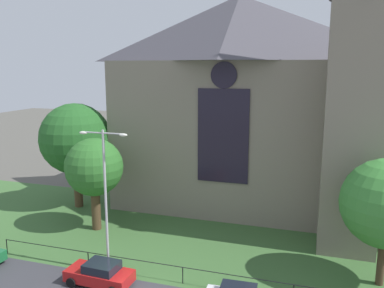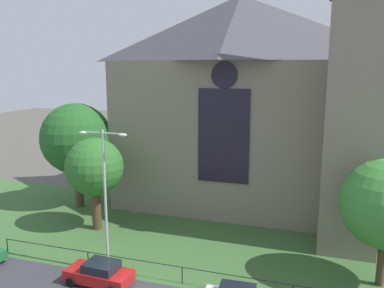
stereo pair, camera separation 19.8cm
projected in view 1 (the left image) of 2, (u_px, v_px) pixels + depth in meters
The scene contains 8 objects.
ground at pixel (191, 234), 33.06m from camera, with size 160.00×160.00×0.00m, color #56544C.
grass_verge at pixel (183, 244), 31.19m from camera, with size 120.00×20.00×0.01m, color #3D6633.
church_building at pixel (244, 101), 38.28m from camera, with size 23.20×16.20×26.00m.
iron_railing at pixel (183, 269), 25.30m from camera, with size 27.28×0.07×1.13m.
tree_left_near at pixel (94, 168), 33.01m from camera, with size 4.78×4.78×7.78m.
tree_left_far at pixel (75, 139), 38.24m from camera, with size 6.74×6.74×10.12m.
streetlamp_near at pixel (105, 186), 25.80m from camera, with size 3.37×0.26×9.61m.
parked_car_red at pixel (100, 274), 25.21m from camera, with size 4.27×2.16×1.51m.
Camera 1 is at (9.51, -19.56, 13.53)m, focal length 37.68 mm.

